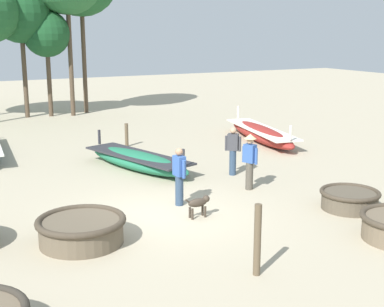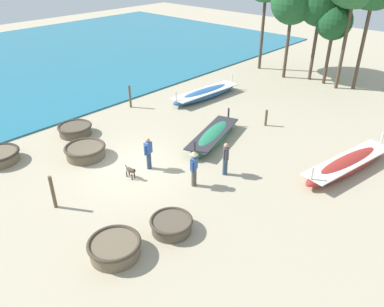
{
  "view_description": "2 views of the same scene",
  "coord_description": "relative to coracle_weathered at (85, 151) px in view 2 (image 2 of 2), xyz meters",
  "views": [
    {
      "loc": [
        -5.38,
        -11.84,
        4.6
      ],
      "look_at": [
        1.87,
        2.21,
        0.94
      ],
      "focal_mm": 50.0,
      "sensor_mm": 36.0,
      "label": 1
    },
    {
      "loc": [
        12.09,
        -9.04,
        9.09
      ],
      "look_at": [
        2.33,
        1.53,
        1.01
      ],
      "focal_mm": 35.0,
      "sensor_mm": 36.0,
      "label": 2
    }
  ],
  "objects": [
    {
      "name": "mooring_post_shoreline",
      "position": [
        2.55,
        -3.08,
        0.38
      ],
      "size": [
        0.14,
        0.14,
        1.43
      ],
      "primitive_type": "cylinder",
      "color": "brown",
      "rests_on": "ground"
    },
    {
      "name": "mooring_post_mid_beach",
      "position": [
        -3.39,
        5.56,
        0.39
      ],
      "size": [
        0.14,
        0.14,
        1.44
      ],
      "primitive_type": "cylinder",
      "color": "brown",
      "rests_on": "ground"
    },
    {
      "name": "long_boat_ochre_hull",
      "position": [
        9.87,
        7.43,
        0.0
      ],
      "size": [
        2.17,
        5.94,
        1.13
      ],
      "color": "maroon",
      "rests_on": "ground"
    },
    {
      "name": "sea",
      "position": [
        -18.39,
        4.89,
        -0.28
      ],
      "size": [
        28.0,
        52.0,
        0.1
      ],
      "primitive_type": "cube",
      "color": "teal",
      "rests_on": "ground"
    },
    {
      "name": "coracle_front_left",
      "position": [
        6.91,
        -0.95,
        -0.05
      ],
      "size": [
        1.57,
        1.57,
        0.51
      ],
      "color": "brown",
      "rests_on": "ground"
    },
    {
      "name": "fisherman_with_hat",
      "position": [
        5.55,
        1.75,
        0.63
      ],
      "size": [
        0.36,
        0.5,
        1.67
      ],
      "color": "#4C473D",
      "rests_on": "ground"
    },
    {
      "name": "fisherman_crouching",
      "position": [
        3.08,
        1.39,
        0.51
      ],
      "size": [
        0.26,
        0.53,
        1.57
      ],
      "color": "#2D425B",
      "rests_on": "ground"
    },
    {
      "name": "long_boat_green_hull",
      "position": [
        -0.95,
        10.0,
        -0.01
      ],
      "size": [
        1.61,
        5.75,
        1.1
      ],
      "color": "#285693",
      "rests_on": "ground"
    },
    {
      "name": "ground_plane",
      "position": [
        2.47,
        0.89,
        -0.33
      ],
      "size": [
        80.0,
        80.0,
        0.0
      ],
      "primitive_type": "plane",
      "color": "tan"
    },
    {
      "name": "tree_center",
      "position": [
        0.55,
        17.58,
        5.12
      ],
      "size": [
        3.08,
        3.08,
        7.02
      ],
      "color": "#4C3D2D",
      "rests_on": "ground"
    },
    {
      "name": "coracle_weathered",
      "position": [
        0.0,
        0.0,
        0.0
      ],
      "size": [
        1.99,
        1.99,
        0.6
      ],
      "color": "brown",
      "rests_on": "ground"
    },
    {
      "name": "mooring_post_inland",
      "position": [
        4.44,
        9.04,
        0.14
      ],
      "size": [
        0.14,
        0.14,
        0.94
      ],
      "primitive_type": "cylinder",
      "color": "brown",
      "rests_on": "ground"
    },
    {
      "name": "fisherman_standing_right",
      "position": [
        5.96,
        3.36,
        0.51
      ],
      "size": [
        0.41,
        0.4,
        1.57
      ],
      "color": "#2D425B",
      "rests_on": "ground"
    },
    {
      "name": "long_boat_blue_hull",
      "position": [
        3.5,
        5.45,
        -0.02
      ],
      "size": [
        2.52,
        4.98,
        1.05
      ],
      "color": "#237551",
      "rests_on": "ground"
    },
    {
      "name": "coracle_tilted",
      "position": [
        -2.55,
        1.03,
        -0.03
      ],
      "size": [
        1.83,
        1.83,
        0.55
      ],
      "color": "brown",
      "rests_on": "ground"
    },
    {
      "name": "tree_tall_back",
      "position": [
        2.28,
        18.46,
        5.08
      ],
      "size": [
        3.06,
        3.06,
        6.96
      ],
      "color": "#4C3D2D",
      "rests_on": "ground"
    },
    {
      "name": "tree_left_mid",
      "position": [
        3.52,
        18.31,
        4.05
      ],
      "size": [
        2.48,
        2.48,
        5.65
      ],
      "color": "#4C3D2D",
      "rests_on": "ground"
    },
    {
      "name": "coracle_far_right",
      "position": [
        6.41,
        -3.08,
        -0.01
      ],
      "size": [
        1.8,
        1.8,
        0.59
      ],
      "color": "brown",
      "rests_on": "ground"
    },
    {
      "name": "dog",
      "position": [
        3.09,
        0.3,
        0.04
      ],
      "size": [
        0.69,
        0.2,
        0.55
      ],
      "color": "#3D3328",
      "rests_on": "ground"
    }
  ]
}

